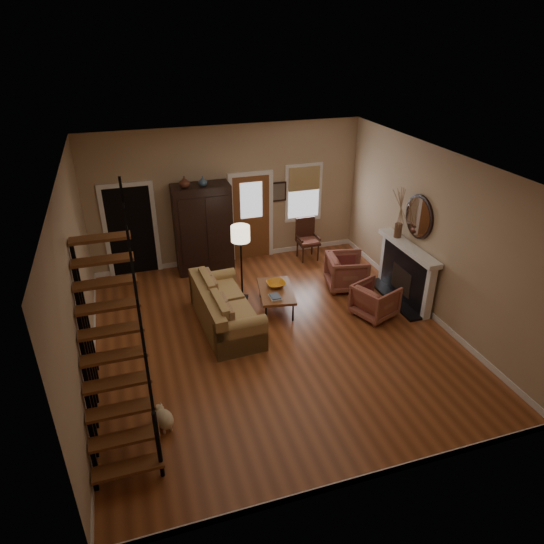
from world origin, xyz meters
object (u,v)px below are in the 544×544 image
object	(u,v)px
armchair_right	(347,272)
floor_lamp	(241,264)
side_chair	(308,240)
coffee_table	(276,299)
armchair_left	(375,300)
armoire	(203,229)
sofa	(226,307)

from	to	relation	value
armchair_right	floor_lamp	xyz separation A→B (m)	(-2.34, 0.21, 0.45)
side_chair	coffee_table	bearing A→B (deg)	-126.37
coffee_table	armchair_left	size ratio (longest dim) A/B	1.50
coffee_table	armoire	bearing A→B (deg)	115.22
armchair_right	floor_lamp	bearing A→B (deg)	96.80
armoire	coffee_table	xyz separation A→B (m)	(1.05, -2.23, -0.83)
armchair_left	side_chair	bearing A→B (deg)	-15.48
armchair_right	coffee_table	bearing A→B (deg)	114.13
armoire	armchair_left	xyz separation A→B (m)	(2.86, -3.09, -0.70)
coffee_table	sofa	bearing A→B (deg)	-165.01
coffee_table	floor_lamp	size ratio (longest dim) A/B	0.69
sofa	armchair_left	world-z (taller)	sofa
armoire	coffee_table	world-z (taller)	armoire
sofa	armchair_left	bearing A→B (deg)	-13.81
floor_lamp	side_chair	xyz separation A→B (m)	(2.06, 1.44, -0.33)
armoire	armchair_right	world-z (taller)	armoire
sofa	armchair_right	bearing A→B (deg)	10.19
coffee_table	armchair_left	distance (m)	2.01
armchair_right	sofa	bearing A→B (deg)	115.18
armchair_right	armoire	bearing A→B (deg)	68.68
sofa	side_chair	size ratio (longest dim) A/B	2.14
armchair_left	floor_lamp	size ratio (longest dim) A/B	0.46
floor_lamp	armchair_left	bearing A→B (deg)	-31.28
armoire	coffee_table	distance (m)	2.60
armoire	armchair_right	distance (m)	3.44
armoire	floor_lamp	distance (m)	1.72
floor_lamp	side_chair	bearing A→B (deg)	34.92
armoire	floor_lamp	bearing A→B (deg)	-73.51
armoire	sofa	bearing A→B (deg)	-91.53
armchair_right	side_chair	xyz separation A→B (m)	(-0.28, 1.65, 0.12)
coffee_table	floor_lamp	distance (m)	1.03
armchair_right	side_chair	bearing A→B (deg)	21.38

